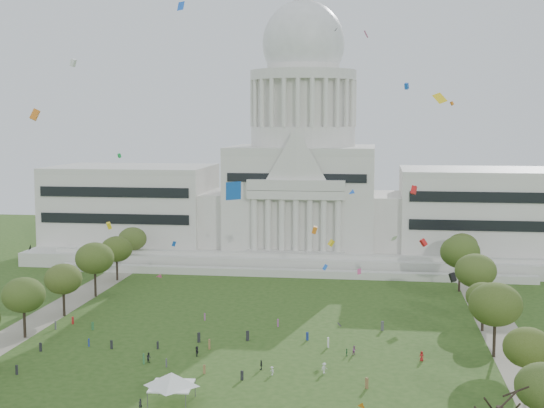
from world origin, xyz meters
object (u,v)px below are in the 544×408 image
(big_bare_tree, at_px, (500,401))
(event_tent, at_px, (172,379))
(capitol, at_px, (303,185))
(person_0, at_px, (422,356))

(big_bare_tree, relative_size, event_tent, 1.38)
(capitol, distance_m, big_bare_tree, 147.23)
(capitol, bearing_deg, big_bare_tree, -74.98)
(big_bare_tree, xyz_separation_m, event_tent, (-45.23, 15.73, -4.91))
(event_tent, height_order, person_0, event_tent)
(capitol, relative_size, big_bare_tree, 12.50)
(event_tent, xyz_separation_m, person_0, (38.40, 25.62, -2.88))
(capitol, xyz_separation_m, big_bare_tree, (38.00, -141.59, -13.62))
(event_tent, relative_size, person_0, 5.24)
(big_bare_tree, bearing_deg, event_tent, 160.82)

